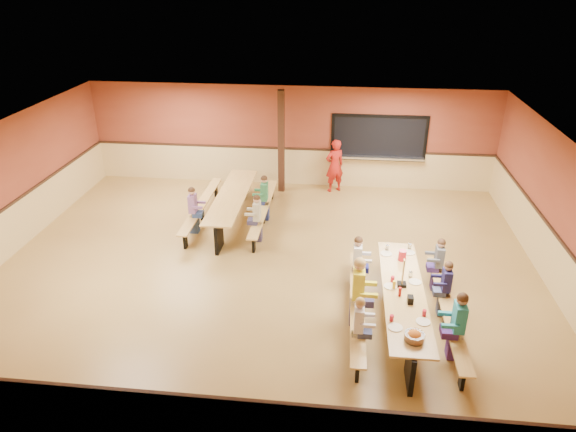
# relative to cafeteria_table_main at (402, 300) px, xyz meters

# --- Properties ---
(ground) EXTENTS (12.00, 12.00, 0.00)m
(ground) POSITION_rel_cafeteria_table_main_xyz_m (-2.79, 1.68, -0.53)
(ground) COLOR olive
(ground) RESTS_ON ground
(room_envelope) EXTENTS (12.04, 10.04, 3.02)m
(room_envelope) POSITION_rel_cafeteria_table_main_xyz_m (-2.79, 1.68, 0.16)
(room_envelope) COLOR brown
(room_envelope) RESTS_ON ground
(kitchen_pass_through) EXTENTS (2.78, 0.28, 1.38)m
(kitchen_pass_through) POSITION_rel_cafeteria_table_main_xyz_m (-0.19, 6.64, 0.96)
(kitchen_pass_through) COLOR black
(kitchen_pass_through) RESTS_ON ground
(structural_post) EXTENTS (0.18, 0.18, 3.00)m
(structural_post) POSITION_rel_cafeteria_table_main_xyz_m (-2.99, 6.08, 0.97)
(structural_post) COLOR black
(structural_post) RESTS_ON ground
(cafeteria_table_main) EXTENTS (1.91, 3.70, 0.74)m
(cafeteria_table_main) POSITION_rel_cafeteria_table_main_xyz_m (0.00, 0.00, 0.00)
(cafeteria_table_main) COLOR tan
(cafeteria_table_main) RESTS_ON ground
(cafeteria_table_second) EXTENTS (1.91, 3.70, 0.74)m
(cafeteria_table_second) POSITION_rel_cafeteria_table_main_xyz_m (-4.02, 3.93, 0.00)
(cafeteria_table_second) COLOR tan
(cafeteria_table_second) RESTS_ON ground
(seated_child_white_left) EXTENTS (0.35, 0.29, 1.17)m
(seated_child_white_left) POSITION_rel_cafeteria_table_main_xyz_m (-0.82, -0.97, 0.06)
(seated_child_white_left) COLOR white
(seated_child_white_left) RESTS_ON ground
(seated_adult_yellow) EXTENTS (0.45, 0.37, 1.38)m
(seated_adult_yellow) POSITION_rel_cafeteria_table_main_xyz_m (-0.82, -0.06, 0.16)
(seated_adult_yellow) COLOR yellow
(seated_adult_yellow) RESTS_ON ground
(seated_child_grey_left) EXTENTS (0.36, 0.30, 1.20)m
(seated_child_grey_left) POSITION_rel_cafeteria_table_main_xyz_m (-0.82, 1.09, 0.07)
(seated_child_grey_left) COLOR silver
(seated_child_grey_left) RESTS_ON ground
(seated_child_teal_right) EXTENTS (0.40, 0.33, 1.28)m
(seated_child_teal_right) POSITION_rel_cafeteria_table_main_xyz_m (0.83, -0.82, 0.11)
(seated_child_teal_right) COLOR teal
(seated_child_teal_right) RESTS_ON ground
(seated_child_navy_right) EXTENTS (0.34, 0.28, 1.15)m
(seated_child_navy_right) POSITION_rel_cafeteria_table_main_xyz_m (0.83, 0.39, 0.05)
(seated_child_navy_right) COLOR #1E1B4C
(seated_child_navy_right) RESTS_ON ground
(seated_child_char_right) EXTENTS (0.34, 0.28, 1.16)m
(seated_child_char_right) POSITION_rel_cafeteria_table_main_xyz_m (0.83, 1.26, 0.05)
(seated_child_char_right) COLOR #53575D
(seated_child_char_right) RESTS_ON ground
(seated_child_purple_sec) EXTENTS (0.37, 0.30, 1.20)m
(seated_child_purple_sec) POSITION_rel_cafeteria_table_main_xyz_m (-4.84, 3.19, 0.08)
(seated_child_purple_sec) COLOR #82568B
(seated_child_purple_sec) RESTS_ON ground
(seated_child_green_sec) EXTENTS (0.37, 0.30, 1.21)m
(seated_child_green_sec) POSITION_rel_cafeteria_table_main_xyz_m (-3.19, 4.12, 0.08)
(seated_child_green_sec) COLOR #31794D
(seated_child_green_sec) RESTS_ON ground
(seated_child_tan_sec) EXTENTS (0.36, 0.29, 1.18)m
(seated_child_tan_sec) POSITION_rel_cafeteria_table_main_xyz_m (-3.19, 2.95, 0.07)
(seated_child_tan_sec) COLOR #B7B292
(seated_child_tan_sec) RESTS_ON ground
(standing_woman) EXTENTS (0.69, 0.61, 1.59)m
(standing_woman) POSITION_rel_cafeteria_table_main_xyz_m (-1.43, 6.23, 0.27)
(standing_woman) COLOR #AB1B13
(standing_woman) RESTS_ON ground
(punch_pitcher) EXTENTS (0.16, 0.16, 0.22)m
(punch_pitcher) POSITION_rel_cafeteria_table_main_xyz_m (0.06, 1.09, 0.32)
(punch_pitcher) COLOR red
(punch_pitcher) RESTS_ON cafeteria_table_main
(chip_bowl) EXTENTS (0.32, 0.32, 0.15)m
(chip_bowl) POSITION_rel_cafeteria_table_main_xyz_m (0.03, -1.38, 0.29)
(chip_bowl) COLOR orange
(chip_bowl) RESTS_ON cafeteria_table_main
(napkin_dispenser) EXTENTS (0.10, 0.14, 0.13)m
(napkin_dispenser) POSITION_rel_cafeteria_table_main_xyz_m (0.08, -0.37, 0.28)
(napkin_dispenser) COLOR black
(napkin_dispenser) RESTS_ON cafeteria_table_main
(condiment_mustard) EXTENTS (0.06, 0.06, 0.17)m
(condiment_mustard) POSITION_rel_cafeteria_table_main_xyz_m (-0.18, 0.03, 0.30)
(condiment_mustard) COLOR yellow
(condiment_mustard) RESTS_ON cafeteria_table_main
(condiment_ketchup) EXTENTS (0.06, 0.06, 0.17)m
(condiment_ketchup) POSITION_rel_cafeteria_table_main_xyz_m (-0.09, -0.17, 0.30)
(condiment_ketchup) COLOR #B2140F
(condiment_ketchup) RESTS_ON cafeteria_table_main
(table_paddle) EXTENTS (0.16, 0.16, 0.56)m
(table_paddle) POSITION_rel_cafeteria_table_main_xyz_m (-0.02, 0.16, 0.35)
(table_paddle) COLOR black
(table_paddle) RESTS_ON cafeteria_table_main
(place_settings) EXTENTS (0.65, 3.30, 0.11)m
(place_settings) POSITION_rel_cafeteria_table_main_xyz_m (0.00, -0.00, 0.27)
(place_settings) COLOR beige
(place_settings) RESTS_ON cafeteria_table_main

